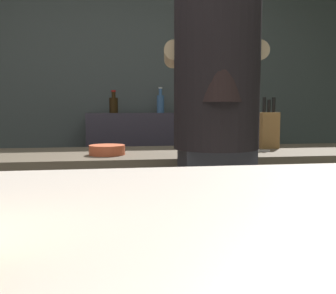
% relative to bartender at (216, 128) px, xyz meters
% --- Properties ---
extents(wall_back, '(5.20, 0.10, 2.70)m').
position_rel_bartender_xyz_m(wall_back, '(-0.34, 1.92, 0.32)').
color(wall_back, '#454D4E').
rests_on(wall_back, ground).
extents(prep_counter, '(2.10, 0.60, 0.89)m').
position_rel_bartender_xyz_m(prep_counter, '(0.01, 0.46, -0.59)').
color(prep_counter, '#4F4436').
rests_on(prep_counter, ground).
extents(back_shelf, '(0.93, 0.36, 1.07)m').
position_rel_bartender_xyz_m(back_shelf, '(-0.13, 1.64, -0.49)').
color(back_shelf, '#373240').
rests_on(back_shelf, ground).
extents(bartender, '(0.46, 0.54, 1.77)m').
position_rel_bartender_xyz_m(bartender, '(0.00, 0.00, 0.00)').
color(bartender, '#27272F').
rests_on(bartender, ground).
extents(knife_block, '(0.10, 0.08, 0.28)m').
position_rel_bartender_xyz_m(knife_block, '(0.45, 0.53, -0.04)').
color(knife_block, olive).
rests_on(knife_block, prep_counter).
extents(mixing_bowl, '(0.17, 0.17, 0.05)m').
position_rel_bartender_xyz_m(mixing_bowl, '(-0.43, 0.36, -0.12)').
color(mixing_bowl, '#C35433').
rests_on(mixing_bowl, prep_counter).
extents(chefs_knife, '(0.24, 0.11, 0.01)m').
position_rel_bartender_xyz_m(chefs_knife, '(0.28, 0.41, -0.14)').
color(chefs_knife, silver).
rests_on(chefs_knife, prep_counter).
extents(bottle_soy, '(0.06, 0.06, 0.21)m').
position_rel_bartender_xyz_m(bottle_soy, '(0.01, 1.69, 0.12)').
color(bottle_soy, '#3A6194').
rests_on(bottle_soy, back_shelf).
extents(bottle_hot_sauce, '(0.07, 0.07, 0.18)m').
position_rel_bartender_xyz_m(bottle_hot_sauce, '(-0.38, 1.63, 0.11)').
color(bottle_hot_sauce, black).
rests_on(bottle_hot_sauce, back_shelf).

